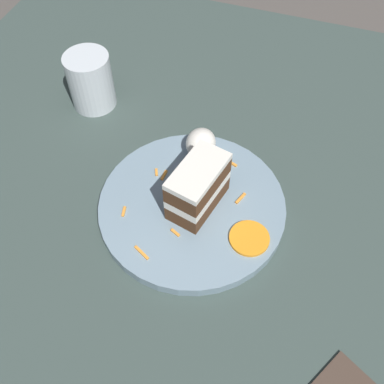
# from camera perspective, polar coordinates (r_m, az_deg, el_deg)

# --- Properties ---
(ground_plane) EXTENTS (6.00, 6.00, 0.00)m
(ground_plane) POSITION_cam_1_polar(r_m,az_deg,el_deg) (0.70, -2.56, -3.62)
(ground_plane) COLOR #4C4742
(ground_plane) RESTS_ON ground
(dining_table) EXTENTS (1.15, 1.06, 0.02)m
(dining_table) POSITION_cam_1_polar(r_m,az_deg,el_deg) (0.70, -2.59, -3.14)
(dining_table) COLOR #384742
(dining_table) RESTS_ON ground
(plate) EXTENTS (0.28, 0.28, 0.02)m
(plate) POSITION_cam_1_polar(r_m,az_deg,el_deg) (0.68, 0.00, -1.85)
(plate) COLOR gray
(plate) RESTS_ON dining_table
(cake_slice) EXTENTS (0.11, 0.07, 0.08)m
(cake_slice) POSITION_cam_1_polar(r_m,az_deg,el_deg) (0.64, 0.76, 0.66)
(cake_slice) COLOR #4C2D19
(cake_slice) RESTS_ON plate
(cream_dollop) EXTENTS (0.05, 0.05, 0.05)m
(cream_dollop) POSITION_cam_1_polar(r_m,az_deg,el_deg) (0.72, 1.13, 6.22)
(cream_dollop) COLOR white
(cream_dollop) RESTS_ON plate
(orange_garnish) EXTENTS (0.06, 0.06, 0.00)m
(orange_garnish) POSITION_cam_1_polar(r_m,az_deg,el_deg) (0.64, 7.29, -5.84)
(orange_garnish) COLOR orange
(orange_garnish) RESTS_ON plate
(carrot_shreds_scatter) EXTENTS (0.21, 0.17, 0.00)m
(carrot_shreds_scatter) POSITION_cam_1_polar(r_m,az_deg,el_deg) (0.68, -1.70, -0.85)
(carrot_shreds_scatter) COLOR orange
(carrot_shreds_scatter) RESTS_ON plate
(drinking_glass) EXTENTS (0.08, 0.08, 0.10)m
(drinking_glass) POSITION_cam_1_polar(r_m,az_deg,el_deg) (0.84, -12.67, 13.23)
(drinking_glass) COLOR silver
(drinking_glass) RESTS_ON dining_table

